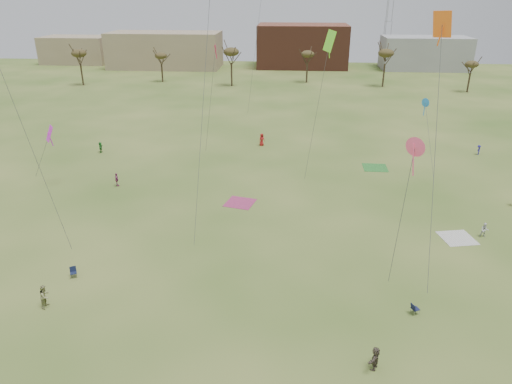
{
  "coord_description": "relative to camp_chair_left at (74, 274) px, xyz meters",
  "views": [
    {
      "loc": [
        2.97,
        -24.62,
        21.48
      ],
      "look_at": [
        0.0,
        12.0,
        5.5
      ],
      "focal_mm": 32.87,
      "sensor_mm": 36.0,
      "label": 1
    }
  ],
  "objects": [
    {
      "name": "building_brick",
      "position": [
        19.34,
        113.85,
        5.74
      ],
      "size": [
        26.0,
        16.0,
        12.0
      ],
      "primitive_type": "cube",
      "color": "brown",
      "rests_on": "ground"
    },
    {
      "name": "blanket_olive",
      "position": [
        28.2,
        27.65,
        -0.26
      ],
      "size": [
        3.12,
        3.12,
        0.03
      ],
      "primitive_type": "cube",
      "rotation": [
        0.0,
        0.0,
        3.13
      ],
      "color": "#2E7F2F",
      "rests_on": "ground"
    },
    {
      "name": "building_tan_west",
      "position": [
        -50.66,
        115.85,
        3.74
      ],
      "size": [
        20.0,
        12.0,
        8.0
      ],
      "primitive_type": "cube",
      "color": "#937F60",
      "rests_on": "ground"
    },
    {
      "name": "flyer_far_b",
      "position": [
        12.77,
        35.89,
        0.66
      ],
      "size": [
        1.07,
        1.01,
        1.84
      ],
      "primitive_type": "imported",
      "rotation": [
        0.0,
        0.0,
        0.64
      ],
      "color": "#B11E1E",
      "rests_on": "ground"
    },
    {
      "name": "blanket_plum",
      "position": [
        11.82,
        15.35,
        -0.26
      ],
      "size": [
        3.62,
        3.62,
        0.03
      ],
      "primitive_type": "cube",
      "rotation": [
        0.0,
        0.0,
        2.89
      ],
      "color": "#A63362",
      "rests_on": "ground"
    },
    {
      "name": "blanket_cream",
      "position": [
        33.03,
        9.14,
        -0.26
      ],
      "size": [
        3.48,
        3.48,
        0.03
      ],
      "primitive_type": "cube",
      "rotation": [
        0.0,
        0.0,
        1.78
      ],
      "color": "silver",
      "rests_on": "ground"
    },
    {
      "name": "flyer_far_a",
      "position": [
        -9.92,
        30.9,
        0.5
      ],
      "size": [
        0.79,
        1.48,
        1.52
      ],
      "primitive_type": "imported",
      "rotation": [
        0.0,
        0.0,
        1.82
      ],
      "color": "#287A2C",
      "rests_on": "ground"
    },
    {
      "name": "spectator_fore_b",
      "position": [
        -0.32,
        -3.84,
        0.64
      ],
      "size": [
        0.77,
        0.94,
        1.81
      ],
      "primitive_type": "imported",
      "rotation": [
        0.0,
        0.0,
        1.47
      ],
      "color": "#95955F",
      "rests_on": "ground"
    },
    {
      "name": "ground",
      "position": [
        14.34,
        -6.15,
        -0.26
      ],
      "size": [
        260.0,
        260.0,
        0.0
      ],
      "primitive_type": "plane",
      "color": "#33581B",
      "rests_on": "ground"
    },
    {
      "name": "spectator_mid_d",
      "position": [
        -3.21,
        18.93,
        0.55
      ],
      "size": [
        0.63,
        1.01,
        1.61
      ],
      "primitive_type": "imported",
      "rotation": [
        0.0,
        0.0,
        1.83
      ],
      "color": "#9C4176",
      "rests_on": "ground"
    },
    {
      "name": "building_tan",
      "position": [
        -20.66,
        108.85,
        4.74
      ],
      "size": [
        32.0,
        14.0,
        10.0
      ],
      "primitive_type": "cube",
      "color": "#937F60",
      "rests_on": "ground"
    },
    {
      "name": "camp_chair_center",
      "position": [
        26.48,
        -2.53,
        0.0
      ],
      "size": [
        0.71,
        0.69,
        0.87
      ],
      "rotation": [
        0.0,
        0.0,
        2.01
      ],
      "color": "#161A3C",
      "rests_on": "ground"
    },
    {
      "name": "camp_chair_left",
      "position": [
        0.0,
        0.0,
        0.0
      ],
      "size": [
        0.69,
        0.71,
        0.87
      ],
      "rotation": [
        0.0,
        0.0,
        0.45
      ],
      "color": "#141C39",
      "rests_on": "ground"
    },
    {
      "name": "flyer_far_c",
      "position": [
        43.44,
        34.21,
        0.43
      ],
      "size": [
        0.7,
        0.98,
        1.38
      ],
      "primitive_type": "imported",
      "rotation": [
        0.0,
        0.0,
        4.49
      ],
      "color": "navy",
      "rests_on": "ground"
    },
    {
      "name": "spectator_fore_c",
      "position": [
        22.77,
        -8.15,
        0.54
      ],
      "size": [
        1.11,
        1.53,
        1.6
      ],
      "primitive_type": "imported",
      "rotation": [
        0.0,
        0.0,
        4.23
      ],
      "color": "brown",
      "rests_on": "ground"
    },
    {
      "name": "building_grey",
      "position": [
        54.34,
        111.85,
        4.24
      ],
      "size": [
        24.0,
        12.0,
        9.0
      ],
      "primitive_type": "cube",
      "color": "gray",
      "rests_on": "ground"
    },
    {
      "name": "spectator_mid_e",
      "position": [
        35.54,
        9.62,
        0.46
      ],
      "size": [
        0.8,
        0.68,
        1.43
      ],
      "primitive_type": "imported",
      "rotation": [
        0.0,
        0.0,
        6.06
      ],
      "color": "silver",
      "rests_on": "ground"
    },
    {
      "name": "tree_line",
      "position": [
        11.5,
        72.97,
        6.83
      ],
      "size": [
        117.44,
        49.32,
        8.91
      ],
      "color": "#3A2B1E",
      "rests_on": "ground"
    }
  ]
}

